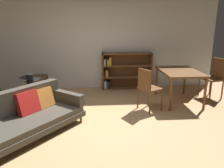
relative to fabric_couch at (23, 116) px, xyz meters
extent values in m
plane|color=tan|center=(1.35, 0.13, -0.34)|extent=(8.16, 8.16, 0.00)
cube|color=silver|center=(1.35, 2.83, 1.01)|extent=(6.80, 0.10, 2.70)
cylinder|color=brown|center=(0.96, 0.42, -0.28)|extent=(0.04, 0.04, 0.12)
cylinder|color=brown|center=(0.37, 0.90, -0.28)|extent=(0.04, 0.04, 0.12)
cube|color=#474238|center=(0.07, -0.08, -0.17)|extent=(1.99, 2.16, 0.10)
cube|color=#474238|center=(0.07, -0.08, -0.07)|extent=(1.91, 2.08, 0.10)
cube|color=#474238|center=(-0.21, 0.14, 0.20)|extent=(1.39, 1.66, 0.44)
cube|color=#474238|center=(0.67, 0.67, 0.09)|extent=(0.74, 0.64, 0.22)
cube|color=red|center=(0.05, 0.20, 0.16)|extent=(0.44, 0.46, 0.43)
cube|color=orange|center=(0.27, 0.49, 0.15)|extent=(0.41, 0.43, 0.39)
cube|color=#56351E|center=(-0.23, 2.42, -0.08)|extent=(0.39, 0.04, 0.51)
cube|color=#56351E|center=(-0.23, 1.20, -0.08)|extent=(0.39, 0.04, 0.51)
cube|color=#56351E|center=(-0.23, 1.81, -0.11)|extent=(0.39, 1.22, 0.04)
cube|color=#56351E|center=(-0.23, 1.81, 0.15)|extent=(0.39, 1.26, 0.04)
cube|color=#56351E|center=(-0.23, 1.81, -0.32)|extent=(0.39, 1.22, 0.04)
cube|color=silver|center=(-0.24, 1.87, 0.18)|extent=(0.30, 0.35, 0.02)
cube|color=black|center=(-0.46, 1.92, 0.21)|extent=(0.29, 0.34, 0.05)
cylinder|color=black|center=(-0.25, 1.52, 0.28)|extent=(0.15, 0.15, 0.21)
cylinder|color=slate|center=(-0.25, 1.52, 0.32)|extent=(0.08, 0.08, 0.01)
cylinder|color=brown|center=(2.89, 1.99, 0.02)|extent=(0.06, 0.06, 0.72)
cylinder|color=brown|center=(2.89, 0.84, 0.02)|extent=(0.06, 0.06, 0.72)
cylinder|color=brown|center=(3.66, 1.99, 0.02)|extent=(0.06, 0.06, 0.72)
cylinder|color=brown|center=(3.66, 0.84, 0.02)|extent=(0.06, 0.06, 0.72)
cube|color=brown|center=(3.27, 1.42, 0.41)|extent=(0.87, 1.25, 0.05)
cylinder|color=brown|center=(2.51, 1.22, -0.11)|extent=(0.04, 0.04, 0.47)
cylinder|color=brown|center=(2.70, 0.88, -0.11)|extent=(0.04, 0.04, 0.47)
cylinder|color=brown|center=(2.21, 1.05, -0.11)|extent=(0.04, 0.04, 0.47)
cylinder|color=brown|center=(2.40, 0.71, -0.11)|extent=(0.04, 0.04, 0.47)
cube|color=brown|center=(2.46, 0.96, 0.15)|extent=(0.54, 0.56, 0.04)
cube|color=brown|center=(2.31, 0.88, 0.38)|extent=(0.22, 0.35, 0.43)
cylinder|color=brown|center=(4.10, 1.42, -0.11)|extent=(0.04, 0.04, 0.47)
cylinder|color=brown|center=(3.99, 1.83, -0.11)|extent=(0.04, 0.04, 0.47)
cylinder|color=brown|center=(4.45, 1.51, -0.11)|extent=(0.04, 0.04, 0.47)
cylinder|color=brown|center=(4.34, 1.92, -0.11)|extent=(0.04, 0.04, 0.47)
cube|color=brown|center=(4.22, 1.67, 0.15)|extent=(0.51, 0.54, 0.04)
cube|color=brown|center=(4.40, 1.72, 0.42)|extent=(0.14, 0.41, 0.50)
cube|color=brown|center=(1.48, 2.63, 0.18)|extent=(0.04, 0.29, 1.04)
cube|color=brown|center=(2.87, 2.63, 0.18)|extent=(0.04, 0.29, 1.04)
cube|color=brown|center=(2.17, 2.63, 0.69)|extent=(1.42, 0.29, 0.04)
cube|color=brown|center=(2.17, 2.63, -0.32)|extent=(1.42, 0.29, 0.04)
cube|color=brown|center=(2.17, 2.76, 0.18)|extent=(1.39, 0.04, 1.04)
cube|color=brown|center=(2.17, 2.63, 0.02)|extent=(1.39, 0.28, 0.04)
cube|color=brown|center=(2.17, 2.63, 0.35)|extent=(1.39, 0.28, 0.04)
cube|color=silver|center=(1.55, 2.60, -0.20)|extent=(0.06, 0.18, 0.20)
cube|color=#2D5199|center=(1.60, 2.61, -0.21)|extent=(0.03, 0.24, 0.19)
cube|color=black|center=(1.65, 2.62, -0.21)|extent=(0.07, 0.25, 0.20)
cube|color=black|center=(1.54, 2.60, 0.13)|extent=(0.04, 0.19, 0.18)
cube|color=orange|center=(1.59, 2.60, 0.13)|extent=(0.07, 0.20, 0.20)
cube|color=black|center=(1.65, 2.60, 0.10)|extent=(0.03, 0.18, 0.14)
cube|color=silver|center=(1.54, 2.61, 0.46)|extent=(0.04, 0.22, 0.18)
cube|color=black|center=(1.58, 2.61, 0.47)|extent=(0.03, 0.24, 0.21)
cube|color=gold|center=(1.63, 2.60, 0.45)|extent=(0.05, 0.19, 0.16)
cube|color=gold|center=(1.69, 2.60, 0.48)|extent=(0.05, 0.20, 0.22)
camera|label=1|loc=(1.26, -3.71, 1.58)|focal=36.36mm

